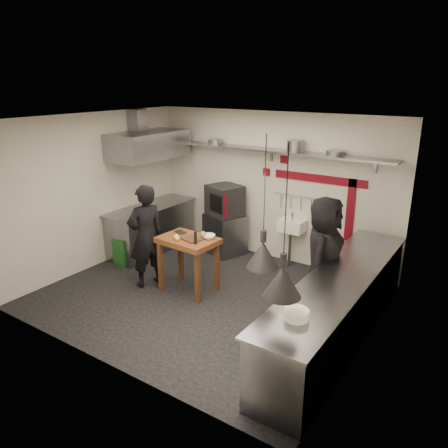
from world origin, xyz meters
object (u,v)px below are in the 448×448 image
Objects in this scene: prep_table at (189,264)px; chef_right at (323,257)px; oven_stand at (225,234)px; chef_left at (146,236)px; green_bin at (124,251)px; combi_oven at (225,200)px.

chef_right reaches higher than prep_table.
oven_stand is 0.87× the size of prep_table.
chef_left is (-0.29, -1.93, 0.47)m from oven_stand.
chef_left is (0.98, -0.41, 0.62)m from green_bin.
green_bin is (-1.24, -1.56, -0.84)m from combi_oven.
chef_right is at bearing 5.32° from green_bin.
green_bin is 0.29× the size of chef_left.
combi_oven is at bearing 57.52° from chef_right.
chef_left reaches higher than green_bin.
chef_right reaches higher than chef_left.
combi_oven is 0.66× the size of prep_table.
chef_right is (2.53, -1.21, -0.19)m from combi_oven.
green_bin is 0.54× the size of prep_table.
chef_left is at bearing -77.82° from combi_oven.
combi_oven is 1.90m from prep_table.
combi_oven is 1.22× the size of green_bin.
prep_table is at bearing 127.83° from chef_left.
green_bin is at bearing 88.34° from chef_right.
combi_oven reaches higher than oven_stand.
oven_stand is 2.81m from chef_right.
prep_table is 0.85m from chef_left.
oven_stand is at bearing 107.24° from prep_table.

